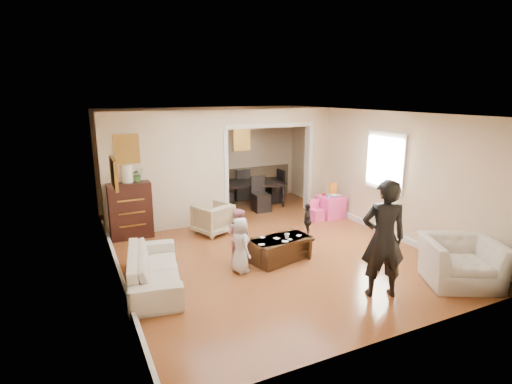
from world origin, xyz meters
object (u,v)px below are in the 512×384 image
coffee_cup (287,236)px  play_table (330,207)px  child_kneel_b (238,235)px  child_toddler (307,221)px  adult_person (383,239)px  armchair_back (213,219)px  sofa (154,268)px  armchair_front (460,262)px  dresser (130,210)px  dining_table (250,194)px  child_kneel_a (240,245)px  coffee_table (280,249)px  table_lamp (127,174)px  cyan_cup (329,196)px

coffee_cup → play_table: bearing=38.6°
child_kneel_b → child_toddler: bearing=-109.9°
adult_person → armchair_back: bearing=-46.7°
sofa → armchair_front: armchair_front is taller
dresser → child_kneel_b: bearing=-53.6°
armchair_front → armchair_back: bearing=152.6°
child_toddler → dining_table: bearing=-144.1°
armchair_front → child_kneel_a: child_kneel_a is taller
coffee_table → child_kneel_a: (-0.85, -0.15, 0.27)m
table_lamp → child_kneel_b: (1.56, -2.11, -0.87)m
dresser → play_table: size_ratio=2.14×
sofa → child_kneel_a: size_ratio=2.04×
armchair_front → coffee_table: bearing=163.8°
adult_person → child_toddler: (0.34, 2.54, -0.52)m
play_table → child_toddler: bearing=-142.5°
dresser → armchair_back: bearing=-17.9°
coffee_cup → dining_table: bearing=75.5°
coffee_cup → adult_person: size_ratio=0.05×
play_table → cyan_cup: bearing=-153.4°
sofa → coffee_table: bearing=-79.4°
table_lamp → coffee_cup: 3.52m
cyan_cup → child_kneel_b: 3.26m
coffee_cup → child_kneel_a: 0.96m
table_lamp → adult_person: adult_person is taller
dresser → adult_person: 5.15m
table_lamp → coffee_cup: (2.36, -2.46, -0.90)m
sofa → armchair_front: bearing=-104.5°
armchair_front → child_kneel_a: size_ratio=1.16×
cyan_cup → play_table: bearing=26.6°
armchair_back → child_kneel_a: (-0.22, -2.03, 0.15)m
sofa → coffee_cup: (2.38, -0.02, 0.17)m
child_kneel_b → child_toddler: 1.81m
table_lamp → armchair_back: bearing=-17.9°
dresser → play_table: (4.60, -0.66, -0.32)m
table_lamp → adult_person: size_ratio=0.20×
sofa → dining_table: bearing=-32.8°
cyan_cup → adult_person: (-1.53, -3.48, 0.33)m
child_toddler → coffee_table: bearing=-18.8°
cyan_cup → armchair_front: bearing=-91.7°
cyan_cup → table_lamp: bearing=171.0°
dresser → adult_person: bearing=-54.7°
armchair_back → adult_person: (1.35, -3.68, 0.57)m
cyan_cup → child_kneel_a: bearing=-149.2°
dresser → coffee_table: dresser is taller
table_lamp → play_table: 4.77m
sofa → cyan_cup: (4.52, 1.73, 0.28)m
dining_table → sofa: bearing=-119.9°
coffee_table → cyan_cup: size_ratio=13.72×
sofa → dresser: 2.46m
table_lamp → cyan_cup: size_ratio=4.50×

